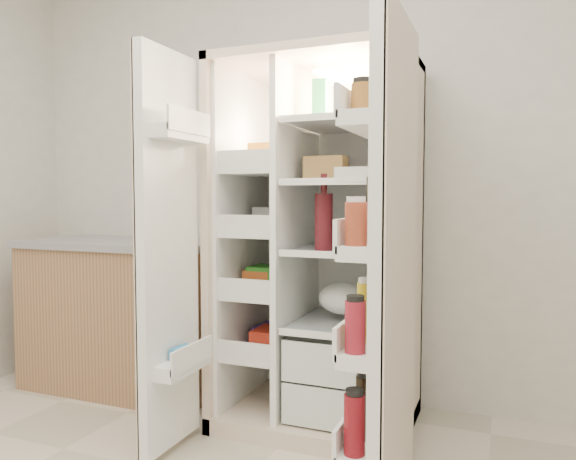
% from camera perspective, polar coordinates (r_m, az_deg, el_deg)
% --- Properties ---
extents(wall_back, '(4.00, 0.02, 2.70)m').
position_cam_1_polar(wall_back, '(3.10, 4.30, 7.47)').
color(wall_back, silver).
rests_on(wall_back, floor).
extents(refrigerator, '(0.92, 0.70, 1.80)m').
position_cam_1_polar(refrigerator, '(2.76, 3.85, -4.66)').
color(refrigerator, beige).
rests_on(refrigerator, floor).
extents(freezer_door, '(0.15, 0.40, 1.72)m').
position_cam_1_polar(freezer_door, '(2.43, -12.35, -2.30)').
color(freezer_door, white).
rests_on(freezer_door, floor).
extents(fridge_door, '(0.17, 0.58, 1.72)m').
position_cam_1_polar(fridge_door, '(1.96, 10.48, -4.14)').
color(fridge_door, white).
rests_on(fridge_door, floor).
extents(kitchen_counter, '(1.21, 0.64, 0.88)m').
position_cam_1_polar(kitchen_counter, '(3.42, -16.35, -8.34)').
color(kitchen_counter, '#A27751').
rests_on(kitchen_counter, floor).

